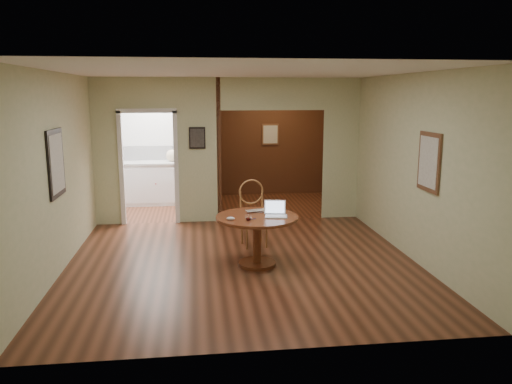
{
  "coord_description": "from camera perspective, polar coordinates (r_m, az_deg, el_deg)",
  "views": [
    {
      "loc": [
        -0.65,
        -6.82,
        2.4
      ],
      "look_at": [
        0.17,
        -0.2,
        1.09
      ],
      "focal_mm": 35.0,
      "sensor_mm": 36.0,
      "label": 1
    }
  ],
  "objects": [
    {
      "name": "closed_laptop",
      "position": [
        7.19,
        0.3,
        -2.25
      ],
      "size": [
        0.38,
        0.29,
        0.03
      ],
      "primitive_type": "imported",
      "rotation": [
        0.0,
        0.0,
        0.25
      ],
      "color": "silver",
      "rests_on": "dining_table"
    },
    {
      "name": "open_laptop",
      "position": [
        6.99,
        2.25,
        -2.26
      ],
      "size": [
        0.33,
        0.31,
        0.21
      ],
      "rotation": [
        0.0,
        0.0,
        -0.17
      ],
      "color": "silver",
      "rests_on": "dining_table"
    },
    {
      "name": "mouse",
      "position": [
        6.76,
        -2.92,
        -3.04
      ],
      "size": [
        0.13,
        0.09,
        0.05
      ],
      "primitive_type": "ellipsoid",
      "rotation": [
        0.0,
        0.0,
        -0.29
      ],
      "color": "silver",
      "rests_on": "dining_table"
    },
    {
      "name": "room_shell",
      "position": [
        9.98,
        -5.97,
        4.69
      ],
      "size": [
        5.2,
        7.5,
        5.0
      ],
      "color": "white",
      "rests_on": "ground"
    },
    {
      "name": "grocery_bag",
      "position": [
        11.11,
        -9.57,
        4.13
      ],
      "size": [
        0.29,
        0.25,
        0.26
      ],
      "primitive_type": "ellipsoid",
      "rotation": [
        0.0,
        0.0,
        -0.1
      ],
      "color": "beige",
      "rests_on": "kitchen_cabinet"
    },
    {
      "name": "pen",
      "position": [
        6.8,
        -0.49,
        -3.12
      ],
      "size": [
        0.12,
        0.05,
        0.01
      ],
      "primitive_type": "cylinder",
      "rotation": [
        0.0,
        1.57,
        0.39
      ],
      "color": "#0C1855",
      "rests_on": "dining_table"
    },
    {
      "name": "chair",
      "position": [
        7.98,
        -0.35,
        -1.97
      ],
      "size": [
        0.51,
        0.51,
        1.06
      ],
      "rotation": [
        0.0,
        0.0,
        0.15
      ],
      "color": "#AB643D",
      "rests_on": "ground"
    },
    {
      "name": "kitchen_cabinet",
      "position": [
        11.21,
        -10.51,
        1.06
      ],
      "size": [
        2.06,
        0.6,
        0.94
      ],
      "color": "white",
      "rests_on": "ground"
    },
    {
      "name": "dining_table",
      "position": [
        7.03,
        0.11,
        -4.24
      ],
      "size": [
        1.16,
        1.16,
        0.72
      ],
      "rotation": [
        0.0,
        0.0,
        -0.22
      ],
      "color": "brown",
      "rests_on": "ground"
    },
    {
      "name": "wine_glass",
      "position": [
        6.73,
        -0.87,
        -2.88
      ],
      "size": [
        0.08,
        0.08,
        0.09
      ],
      "primitive_type": null,
      "color": "white",
      "rests_on": "dining_table"
    },
    {
      "name": "floor",
      "position": [
        7.26,
        -1.51,
        -8.17
      ],
      "size": [
        5.0,
        5.0,
        0.0
      ],
      "primitive_type": "plane",
      "color": "#3F1F12",
      "rests_on": "ground"
    }
  ]
}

